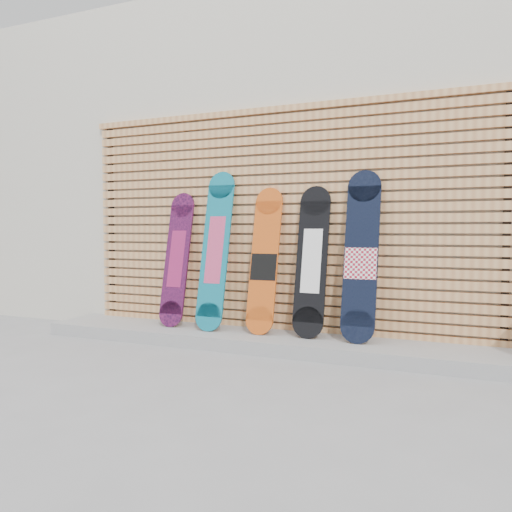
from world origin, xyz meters
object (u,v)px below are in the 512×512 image
(snowboard_3, at_px, (312,261))
(snowboard_2, at_px, (264,261))
(snowboard_1, at_px, (215,250))
(snowboard_4, at_px, (361,256))
(snowboard_0, at_px, (177,259))

(snowboard_3, bearing_deg, snowboard_2, -178.72)
(snowboard_1, xyz_separation_m, snowboard_2, (0.51, 0.02, -0.10))
(snowboard_4, bearing_deg, snowboard_3, 177.54)
(snowboard_3, bearing_deg, snowboard_4, -2.46)
(snowboard_0, distance_m, snowboard_3, 1.44)
(snowboard_2, bearing_deg, snowboard_1, -177.97)
(snowboard_0, bearing_deg, snowboard_4, -0.43)
(snowboard_2, relative_size, snowboard_4, 0.92)
(snowboard_0, bearing_deg, snowboard_2, -0.31)
(snowboard_1, xyz_separation_m, snowboard_3, (0.98, 0.03, -0.09))
(snowboard_0, distance_m, snowboard_4, 1.89)
(snowboard_2, bearing_deg, snowboard_4, -0.57)
(snowboard_1, distance_m, snowboard_3, 0.98)
(snowboard_0, bearing_deg, snowboard_3, 0.21)
(snowboard_0, xyz_separation_m, snowboard_4, (1.89, -0.01, 0.07))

